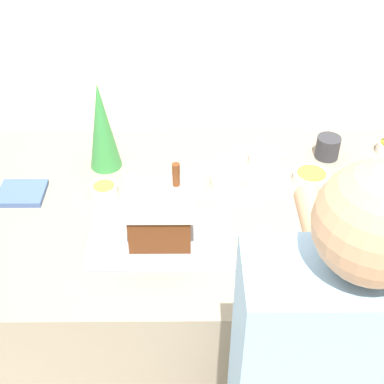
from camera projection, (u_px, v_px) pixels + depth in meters
name	position (u px, v px, depth m)	size (l,w,h in m)	color
ground_plane	(214.00, 358.00, 2.43)	(12.00, 12.00, 0.00)	beige
back_cabinet_block	(205.00, 76.00, 3.68)	(6.00, 0.60, 0.88)	beige
kitchen_island	(217.00, 292.00, 2.15)	(1.85, 1.00, 0.91)	gray
baking_tray	(161.00, 239.00, 1.73)	(0.47, 0.28, 0.01)	#9E9EA8
gingerbread_house	(160.00, 214.00, 1.66)	(0.22, 0.16, 0.28)	#5B2D14
decorative_tree	(102.00, 126.00, 1.95)	(0.12, 0.12, 0.35)	#33843D
candy_bowl_front_corner	(265.00, 158.00, 2.05)	(0.12, 0.12, 0.05)	white
candy_bowl_near_tray_left	(226.00, 179.00, 1.94)	(0.12, 0.12, 0.05)	white
candy_bowl_near_tray_right	(311.00, 177.00, 1.96)	(0.13, 0.13, 0.04)	white
candy_bowl_far_left	(104.00, 190.00, 1.90)	(0.09, 0.09, 0.04)	white
cookbook	(22.00, 193.00, 1.91)	(0.16, 0.14, 0.02)	#3F598C
mug	(328.00, 147.00, 2.07)	(0.09, 0.09, 0.09)	#2D2D33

